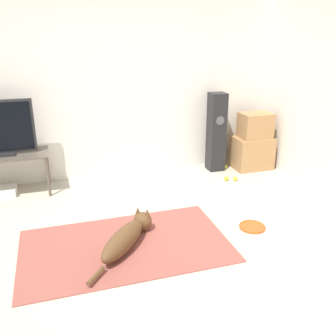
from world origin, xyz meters
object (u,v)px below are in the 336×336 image
object	(u,v)px
floor_speaker	(216,132)
tennis_ball_loose_on_carpet	(225,167)
frisbee	(252,227)
cardboard_box_upper	(255,125)
dog	(127,236)
game_console	(2,192)
tv_stand	(4,160)
cardboard_box_lower	(252,152)
tennis_ball_near_speaker	(235,179)
tennis_ball_by_boxes	(226,178)

from	to	relation	value
floor_speaker	tennis_ball_loose_on_carpet	distance (m)	0.56
tennis_ball_loose_on_carpet	frisbee	bearing A→B (deg)	-106.39
cardboard_box_upper	dog	bearing A→B (deg)	-144.36
game_console	tv_stand	bearing A→B (deg)	10.21
frisbee	cardboard_box_lower	xyz separation A→B (m)	(0.91, 1.66, 0.23)
frisbee	cardboard_box_upper	xyz separation A→B (m)	(0.92, 1.65, 0.65)
dog	cardboard_box_upper	size ratio (longest dim) A/B	2.02
cardboard_box_lower	floor_speaker	world-z (taller)	floor_speaker
tennis_ball_near_speaker	tv_stand	bearing A→B (deg)	170.95
floor_speaker	tennis_ball_loose_on_carpet	size ratio (longest dim) A/B	17.38
dog	cardboard_box_lower	bearing A→B (deg)	36.06
tennis_ball_loose_on_carpet	cardboard_box_lower	bearing A→B (deg)	-8.83
cardboard_box_lower	tennis_ball_loose_on_carpet	world-z (taller)	cardboard_box_lower
cardboard_box_upper	frisbee	bearing A→B (deg)	-119.18
cardboard_box_upper	floor_speaker	xyz separation A→B (m)	(-0.57, 0.11, -0.09)
cardboard_box_lower	floor_speaker	xyz separation A→B (m)	(-0.56, 0.09, 0.34)
frisbee	cardboard_box_lower	bearing A→B (deg)	61.41
frisbee	tennis_ball_loose_on_carpet	bearing A→B (deg)	73.61
dog	tennis_ball_loose_on_carpet	distance (m)	2.52
cardboard_box_upper	tennis_ball_near_speaker	world-z (taller)	cardboard_box_upper
tv_stand	tennis_ball_by_boxes	xyz separation A→B (m)	(2.85, -0.43, -0.43)
frisbee	tv_stand	xyz separation A→B (m)	(-2.54, 1.72, 0.45)
dog	tennis_ball_loose_on_carpet	world-z (taller)	dog
dog	floor_speaker	size ratio (longest dim) A/B	0.79
tennis_ball_by_boxes	game_console	size ratio (longest dim) A/B	0.20
cardboard_box_lower	cardboard_box_upper	size ratio (longest dim) A/B	1.25
floor_speaker	tennis_ball_near_speaker	world-z (taller)	floor_speaker
frisbee	tennis_ball_by_boxes	size ratio (longest dim) A/B	4.23
dog	game_console	size ratio (longest dim) A/B	2.72
tv_stand	game_console	distance (m)	0.43
tennis_ball_by_boxes	cardboard_box_upper	bearing A→B (deg)	30.84
frisbee	tennis_ball_by_boxes	distance (m)	1.33
game_console	frisbee	bearing A→B (deg)	-33.01
tennis_ball_by_boxes	floor_speaker	bearing A→B (deg)	86.27
tennis_ball_by_boxes	tennis_ball_loose_on_carpet	world-z (taller)	same
dog	cardboard_box_lower	xyz separation A→B (m)	(2.25, 1.64, 0.12)
cardboard_box_upper	floor_speaker	distance (m)	0.59
dog	frisbee	xyz separation A→B (m)	(1.34, -0.02, -0.11)
cardboard_box_upper	tennis_ball_loose_on_carpet	size ratio (longest dim) A/B	6.79
cardboard_box_upper	floor_speaker	bearing A→B (deg)	169.47
tv_stand	cardboard_box_lower	bearing A→B (deg)	-0.87
cardboard_box_upper	tennis_ball_near_speaker	size ratio (longest dim) A/B	6.79
cardboard_box_lower	game_console	world-z (taller)	cardboard_box_lower
tennis_ball_by_boxes	tennis_ball_near_speaker	bearing A→B (deg)	-21.20
tv_stand	tennis_ball_by_boxes	size ratio (longest dim) A/B	15.91
tennis_ball_near_speaker	frisbee	bearing A→B (deg)	-109.14
floor_speaker	tv_stand	world-z (taller)	floor_speaker
tv_stand	tennis_ball_loose_on_carpet	distance (m)	3.07
dog	tennis_ball_loose_on_carpet	size ratio (longest dim) A/B	13.74
game_console	floor_speaker	bearing A→B (deg)	1.04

